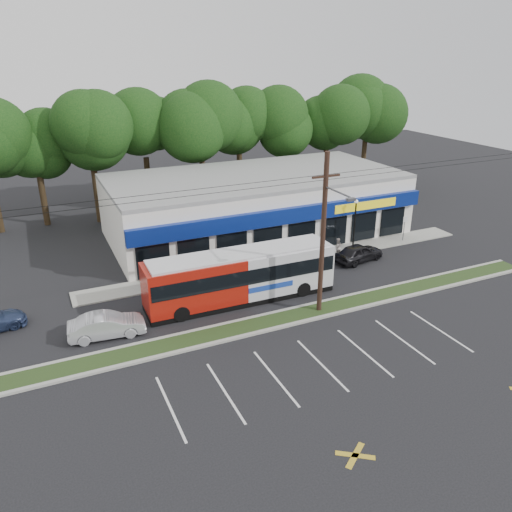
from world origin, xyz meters
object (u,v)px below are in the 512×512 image
Objects in this scene: metrobus at (241,275)px; pedestrian_a at (321,262)px; lamp_post at (355,219)px; pedestrian_b at (337,247)px; utility_pole at (321,231)px; car_dark at (359,253)px; sign_post at (405,224)px; car_silver at (107,325)px.

metrobus is 7.33× the size of pedestrian_a.
pedestrian_b is at bearing -160.89° from lamp_post.
lamp_post is at bearing 168.21° from pedestrian_a.
lamp_post is 2.77× the size of pedestrian_b.
pedestrian_a is (-4.78, -2.80, -1.82)m from lamp_post.
metrobus reaches higher than pedestrian_a.
utility_pole is 12.06× the size of car_dark.
lamp_post reaches higher than pedestrian_b.
pedestrian_b reaches higher than car_dark.
sign_post is (5.00, -0.23, -1.12)m from lamp_post.
utility_pole reaches higher than pedestrian_b.
sign_post is 6.40m from car_dark.
utility_pole reaches higher than sign_post.
sign_post is at bearing 30.15° from utility_pole.
utility_pole is 32.61× the size of pedestrian_b.
car_dark is at bearing 125.20° from pedestrian_b.
car_dark is at bearing -115.03° from lamp_post.
utility_pole is 6.26m from metrobus.
car_silver is at bearing -168.76° from sign_post.
sign_post is at bearing 152.59° from pedestrian_a.
pedestrian_b is at bearing 175.02° from pedestrian_a.
car_silver is (-19.51, -3.09, -0.01)m from car_dark.
car_dark is at bearing 12.07° from metrobus.
lamp_post is 1.91× the size of sign_post.
sign_post is 0.18× the size of metrobus.
metrobus is 7.25m from pedestrian_a.
car_silver is 2.78× the size of pedestrian_b.
utility_pole is at bearing -96.18° from car_silver.
pedestrian_b is (9.81, 3.61, -1.01)m from metrobus.
car_dark is 19.75m from car_silver.
car_dark is 1.80m from pedestrian_b.
sign_post reaches higher than car_silver.
metrobus reaches higher than sign_post.
utility_pole reaches higher than lamp_post.
utility_pole is 13.49m from car_silver.
sign_post is 1.45× the size of pedestrian_b.
lamp_post is at bearing 177.42° from sign_post.
metrobus is 10.50m from pedestrian_b.
pedestrian_b is at bearing 21.26° from metrobus.
lamp_post reaches higher than sign_post.
metrobus is at bearing 90.26° from car_dark.
metrobus is 8.17× the size of pedestrian_b.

